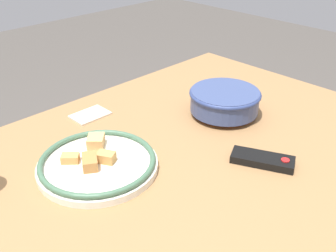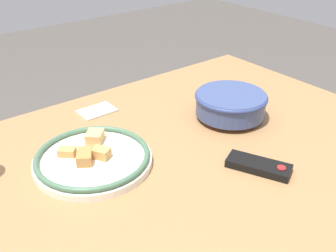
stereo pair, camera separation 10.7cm
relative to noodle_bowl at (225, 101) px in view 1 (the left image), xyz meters
The scene contains 5 objects.
dining_table 0.35m from the noodle_bowl, ahead, with size 1.48×0.93×0.73m.
noodle_bowl is the anchor object (origin of this frame).
food_plate 0.45m from the noodle_bowl, ahead, with size 0.30×0.30×0.05m.
tv_remote 0.27m from the noodle_bowl, 59.43° to the left, with size 0.12×0.17×0.02m.
folded_napkin 0.42m from the noodle_bowl, 43.38° to the right, with size 0.11×0.08×0.01m.
Camera 1 is at (0.56, 0.59, 1.30)m, focal length 42.00 mm.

